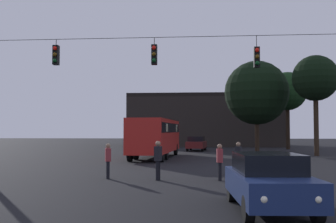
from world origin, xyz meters
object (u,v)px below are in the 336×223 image
at_px(tree_left_silhouette, 287,92).
at_px(tree_right_far, 257,93).
at_px(car_far_left, 196,143).
at_px(pedestrian_crossing_center, 108,159).
at_px(pedestrian_crossing_right, 238,157).
at_px(tree_behind_building, 315,79).
at_px(pedestrian_crossing_left, 220,160).
at_px(pedestrian_near_bus, 158,158).
at_px(car_near_right, 268,181).
at_px(city_bus, 156,134).

height_order(tree_left_silhouette, tree_right_far, tree_left_silhouette).
xyz_separation_m(car_far_left, pedestrian_crossing_center, (-3.60, -25.60, 0.08)).
xyz_separation_m(pedestrian_crossing_right, tree_behind_building, (8.02, 15.98, 5.69)).
relative_size(pedestrian_crossing_left, pedestrian_near_bus, 0.93).
distance_m(pedestrian_crossing_left, pedestrian_near_bus, 2.65).
bearing_deg(tree_behind_building, car_far_left, 142.29).
distance_m(pedestrian_crossing_left, pedestrian_crossing_right, 2.17).
bearing_deg(car_near_right, tree_right_far, 82.88).
bearing_deg(city_bus, pedestrian_near_bus, -83.19).
relative_size(city_bus, tree_left_silhouette, 1.24).
bearing_deg(tree_behind_building, pedestrian_crossing_left, -116.61).
distance_m(pedestrian_crossing_center, pedestrian_near_bus, 2.29).
bearing_deg(car_far_left, tree_right_far, -32.61).
height_order(car_far_left, tree_right_far, tree_right_far).
height_order(city_bus, pedestrian_near_bus, city_bus).
bearing_deg(tree_right_far, tree_left_silhouette, 60.66).
bearing_deg(tree_right_far, pedestrian_crossing_center, -113.46).
bearing_deg(car_near_right, pedestrian_near_bus, 119.73).
bearing_deg(pedestrian_crossing_left, city_bus, 106.89).
xyz_separation_m(pedestrian_crossing_left, pedestrian_crossing_right, (0.97, 1.94, 0.02)).
height_order(car_far_left, pedestrian_crossing_right, pedestrian_crossing_right).
relative_size(city_bus, pedestrian_crossing_center, 7.10).
relative_size(pedestrian_crossing_center, pedestrian_near_bus, 0.93).
height_order(pedestrian_crossing_left, pedestrian_crossing_right, pedestrian_crossing_right).
bearing_deg(tree_right_far, tree_behind_building, -43.56).
bearing_deg(tree_left_silhouette, pedestrian_crossing_right, -106.16).
bearing_deg(tree_left_silhouette, pedestrian_crossing_center, -115.14).
relative_size(car_near_right, tree_right_far, 0.50).
height_order(city_bus, pedestrian_crossing_left, city_bus).
bearing_deg(tree_right_far, pedestrian_near_bus, -108.02).
bearing_deg(car_far_left, pedestrian_near_bus, -92.95).
relative_size(car_far_left, pedestrian_crossing_center, 2.86).
relative_size(pedestrian_near_bus, tree_right_far, 0.19).
relative_size(pedestrian_crossing_center, tree_left_silhouette, 0.17).
height_order(tree_left_silhouette, tree_behind_building, tree_left_silhouette).
relative_size(car_far_left, pedestrian_crossing_right, 2.80).
bearing_deg(pedestrian_crossing_right, car_far_left, 95.43).
height_order(pedestrian_crossing_left, tree_right_far, tree_right_far).
bearing_deg(pedestrian_crossing_left, tree_behind_building, 63.39).
relative_size(car_near_right, tree_behind_building, 0.51).
relative_size(pedestrian_crossing_center, pedestrian_crossing_right, 0.98).
relative_size(pedestrian_crossing_left, pedestrian_crossing_center, 1.00).
xyz_separation_m(pedestrian_crossing_center, tree_left_silhouette, (14.12, 30.10, 5.81)).
height_order(pedestrian_crossing_left, pedestrian_near_bus, pedestrian_near_bus).
bearing_deg(car_near_right, pedestrian_crossing_center, 131.38).
height_order(car_near_right, pedestrian_crossing_right, pedestrian_crossing_right).
relative_size(pedestrian_crossing_right, tree_right_far, 0.18).
xyz_separation_m(city_bus, pedestrian_crossing_center, (-0.55, -14.10, -0.99)).
xyz_separation_m(car_near_right, pedestrian_crossing_center, (-5.91, 6.71, 0.08)).
distance_m(car_far_left, tree_behind_building, 14.24).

